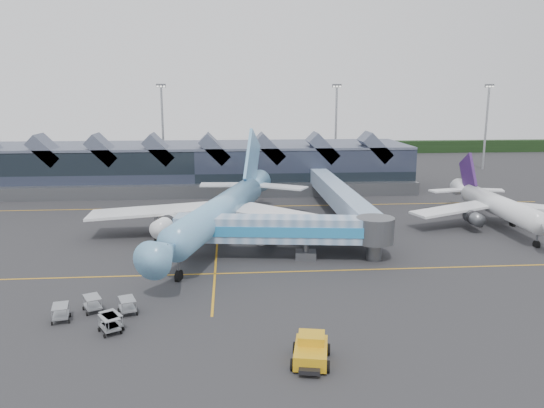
{
  "coord_description": "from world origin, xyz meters",
  "views": [
    {
      "loc": [
        1.88,
        -66.6,
        20.76
      ],
      "look_at": [
        7.82,
        6.67,
        5.0
      ],
      "focal_mm": 35.0,
      "sensor_mm": 36.0,
      "label": 1
    }
  ],
  "objects": [
    {
      "name": "fuel_truck",
      "position": [
        -7.89,
        8.8,
        1.8
      ],
      "size": [
        3.98,
        9.65,
        3.21
      ],
      "rotation": [
        0.0,
        0.0,
        0.18
      ],
      "color": "black",
      "rests_on": "ground"
    },
    {
      "name": "ground",
      "position": [
        0.0,
        0.0,
        0.0
      ],
      "size": [
        260.0,
        260.0,
        0.0
      ],
      "primitive_type": "plane",
      "color": "#252427",
      "rests_on": "ground"
    },
    {
      "name": "jet_bridge",
      "position": [
        10.06,
        -3.06,
        3.66
      ],
      "size": [
        27.3,
        7.19,
        5.53
      ],
      "rotation": [
        0.0,
        0.0,
        -0.13
      ],
      "color": "#7298BE",
      "rests_on": "ground"
    },
    {
      "name": "taxi_stripes",
      "position": [
        0.0,
        10.0,
        0.01
      ],
      "size": [
        120.0,
        60.0,
        0.01
      ],
      "color": "orange",
      "rests_on": "ground"
    },
    {
      "name": "light_masts",
      "position": [
        21.0,
        62.8,
        12.49
      ],
      "size": [
        132.4,
        42.56,
        22.45
      ],
      "color": "#94979C",
      "rests_on": "ground"
    },
    {
      "name": "tree_line_far",
      "position": [
        0.0,
        110.0,
        2.0
      ],
      "size": [
        260.0,
        4.0,
        4.0
      ],
      "primitive_type": "cube",
      "color": "black",
      "rests_on": "ground"
    },
    {
      "name": "terminal",
      "position": [
        -5.07,
        47.35,
        4.88
      ],
      "size": [
        90.0,
        22.25,
        12.52
      ],
      "color": "black",
      "rests_on": "ground"
    },
    {
      "name": "baggage_carts",
      "position": [
        -10.16,
        -20.11,
        0.84
      ],
      "size": [
        7.72,
        7.35,
        1.5
      ],
      "rotation": [
        0.0,
        0.0,
        0.36
      ],
      "color": "#94979C",
      "rests_on": "ground"
    },
    {
      "name": "main_airliner",
      "position": [
        0.91,
        6.62,
        4.39
      ],
      "size": [
        38.81,
        45.62,
        14.94
      ],
      "rotation": [
        0.0,
        0.0,
        -0.29
      ],
      "color": "#6FBCE1",
      "rests_on": "ground"
    },
    {
      "name": "regional_jet",
      "position": [
        43.29,
        10.6,
        3.35
      ],
      "size": [
        28.22,
        30.62,
        10.55
      ],
      "rotation": [
        0.0,
        0.0,
        -0.01
      ],
      "color": "white",
      "rests_on": "ground"
    },
    {
      "name": "pushback_tug",
      "position": [
        7.97,
        -29.07,
        0.92
      ],
      "size": [
        3.63,
        5.0,
        2.06
      ],
      "rotation": [
        0.0,
        0.0,
        -0.2
      ],
      "color": "gold",
      "rests_on": "ground"
    }
  ]
}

